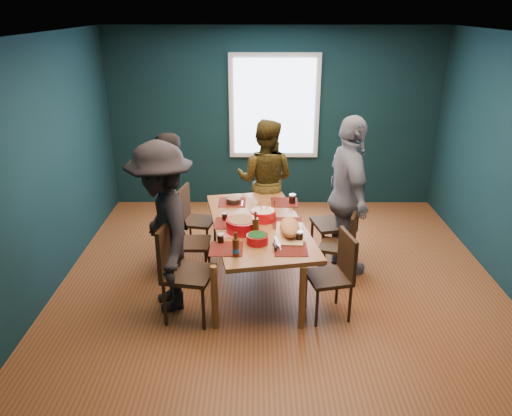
{
  "coord_description": "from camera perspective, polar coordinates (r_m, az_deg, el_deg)",
  "views": [
    {
      "loc": [
        -0.25,
        -5.0,
        2.96
      ],
      "look_at": [
        -0.26,
        0.01,
        0.91
      ],
      "focal_mm": 35.0,
      "sensor_mm": 36.0,
      "label": 1
    }
  ],
  "objects": [
    {
      "name": "cola_glass_a",
      "position": [
        5.04,
        -4.05,
        -3.43
      ],
      "size": [
        0.07,
        0.07,
        0.09
      ],
      "color": "black",
      "rests_on": "dining_table"
    },
    {
      "name": "chair_right_mid",
      "position": [
        5.73,
        10.05,
        -3.69
      ],
      "size": [
        0.48,
        0.48,
        0.84
      ],
      "rotation": [
        0.0,
        0.0,
        -0.32
      ],
      "color": "#311F10",
      "rests_on": "floor"
    },
    {
      "name": "chair_left_near",
      "position": [
        5.0,
        -8.81,
        -6.37
      ],
      "size": [
        0.53,
        0.53,
        1.01
      ],
      "rotation": [
        0.0,
        0.0,
        -0.18
      ],
      "color": "#311F10",
      "rests_on": "floor"
    },
    {
      "name": "small_bowl",
      "position": [
        6.03,
        -2.6,
        0.88
      ],
      "size": [
        0.17,
        0.17,
        0.07
      ],
      "color": "black",
      "rests_on": "dining_table"
    },
    {
      "name": "cola_glass_c",
      "position": [
        6.03,
        4.17,
        1.1
      ],
      "size": [
        0.08,
        0.08,
        0.11
      ],
      "color": "black",
      "rests_on": "dining_table"
    },
    {
      "name": "bowl_dumpling",
      "position": [
        5.55,
        0.87,
        -0.75
      ],
      "size": [
        0.28,
        0.28,
        0.26
      ],
      "color": "red",
      "rests_on": "dining_table"
    },
    {
      "name": "cutting_board",
      "position": [
        5.2,
        3.83,
        -2.37
      ],
      "size": [
        0.35,
        0.71,
        0.16
      ],
      "rotation": [
        0.0,
        0.0,
        -0.07
      ],
      "color": "#DDAF77",
      "rests_on": "dining_table"
    },
    {
      "name": "beer_bottle_a",
      "position": [
        4.75,
        -2.32,
        -4.55
      ],
      "size": [
        0.07,
        0.07,
        0.25
      ],
      "color": "#47230C",
      "rests_on": "dining_table"
    },
    {
      "name": "chair_left_far",
      "position": [
        6.35,
        -7.39,
        -0.76
      ],
      "size": [
        0.46,
        0.46,
        0.86
      ],
      "rotation": [
        0.0,
        0.0,
        -0.2
      ],
      "color": "#311F10",
      "rests_on": "floor"
    },
    {
      "name": "napkin_b",
      "position": [
        5.22,
        -3.23,
        -3.09
      ],
      "size": [
        0.14,
        0.14,
        0.0
      ],
      "primitive_type": "cube",
      "rotation": [
        0.0,
        0.0,
        0.05
      ],
      "color": "#FF746B",
      "rests_on": "dining_table"
    },
    {
      "name": "beer_bottle_b",
      "position": [
        5.14,
        -0.06,
        -2.14
      ],
      "size": [
        0.07,
        0.07,
        0.28
      ],
      "color": "#47230C",
      "rests_on": "dining_table"
    },
    {
      "name": "person_far_left",
      "position": [
        5.93,
        -10.07,
        0.72
      ],
      "size": [
        0.54,
        0.68,
        1.64
      ],
      "primitive_type": "imported",
      "rotation": [
        0.0,
        0.0,
        4.44
      ],
      "color": "black",
      "rests_on": "floor"
    },
    {
      "name": "bowl_herbs",
      "position": [
        5.02,
        0.16,
        -3.51
      ],
      "size": [
        0.22,
        0.22,
        0.1
      ],
      "color": "red",
      "rests_on": "dining_table"
    },
    {
      "name": "napkin_c",
      "position": [
        4.89,
        3.83,
        -4.93
      ],
      "size": [
        0.18,
        0.18,
        0.0
      ],
      "primitive_type": "cube",
      "rotation": [
        0.0,
        0.0,
        0.16
      ],
      "color": "#FF746B",
      "rests_on": "dining_table"
    },
    {
      "name": "dining_table",
      "position": [
        5.51,
        0.27,
        -2.42
      ],
      "size": [
        1.29,
        2.07,
        0.73
      ],
      "rotation": [
        0.0,
        0.0,
        0.18
      ],
      "color": "brown",
      "rests_on": "floor"
    },
    {
      "name": "person_near_left",
      "position": [
        5.07,
        -10.58,
        -2.3
      ],
      "size": [
        0.99,
        1.3,
        1.78
      ],
      "primitive_type": "imported",
      "rotation": [
        0.0,
        0.0,
        5.04
      ],
      "color": "black",
      "rests_on": "floor"
    },
    {
      "name": "chair_right_near",
      "position": [
        5.07,
        9.26,
        -6.89
      ],
      "size": [
        0.48,
        0.48,
        0.89
      ],
      "rotation": [
        0.0,
        0.0,
        0.23
      ],
      "color": "#311F10",
      "rests_on": "floor"
    },
    {
      "name": "chair_left_mid",
      "position": [
        5.77,
        -8.12,
        -3.25
      ],
      "size": [
        0.39,
        0.39,
        0.86
      ],
      "rotation": [
        0.0,
        0.0,
        -0.0
      ],
      "color": "#311F10",
      "rests_on": "floor"
    },
    {
      "name": "napkin_a",
      "position": [
        5.54,
        3.79,
        -1.55
      ],
      "size": [
        0.14,
        0.14,
        0.0
      ],
      "primitive_type": "cube",
      "rotation": [
        0.0,
        0.0,
        0.04
      ],
      "color": "#FF746B",
      "rests_on": "dining_table"
    },
    {
      "name": "cola_glass_b",
      "position": [
        5.08,
        5.01,
        -3.19
      ],
      "size": [
        0.08,
        0.08,
        0.11
      ],
      "color": "black",
      "rests_on": "dining_table"
    },
    {
      "name": "person_right",
      "position": [
        5.79,
        10.51,
        1.31
      ],
      "size": [
        0.6,
        1.14,
        1.86
      ],
      "primitive_type": "imported",
      "rotation": [
        0.0,
        0.0,
        1.71
      ],
      "color": "silver",
      "rests_on": "floor"
    },
    {
      "name": "chair_right_far",
      "position": [
        6.14,
        9.69,
        -0.88
      ],
      "size": [
        0.54,
        0.54,
        1.01
      ],
      "rotation": [
        0.0,
        0.0,
        0.22
      ],
      "color": "#311F10",
      "rests_on": "floor"
    },
    {
      "name": "person_back",
      "position": [
        6.57,
        1.07,
        3.15
      ],
      "size": [
        0.93,
        0.81,
        1.63
      ],
      "primitive_type": "imported",
      "rotation": [
        0.0,
        0.0,
        2.87
      ],
      "color": "black",
      "rests_on": "floor"
    },
    {
      "name": "room",
      "position": [
        5.51,
        2.78,
        5.4
      ],
      "size": [
        5.01,
        5.01,
        2.71
      ],
      "color": "#97552C",
      "rests_on": "ground"
    },
    {
      "name": "cola_glass_d",
      "position": [
        5.56,
        -3.6,
        -0.93
      ],
      "size": [
        0.06,
        0.06,
        0.09
      ],
      "color": "black",
      "rests_on": "dining_table"
    },
    {
      "name": "bowl_salad",
      "position": [
        5.27,
        -1.62,
        -1.92
      ],
      "size": [
        0.34,
        0.34,
        0.14
      ],
      "color": "red",
      "rests_on": "dining_table"
    }
  ]
}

